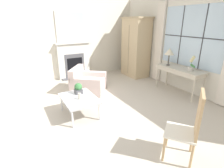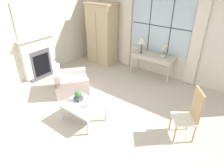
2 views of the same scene
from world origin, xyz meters
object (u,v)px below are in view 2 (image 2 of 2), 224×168
(armoire, at_px, (102,34))
(table_lamp, at_px, (142,40))
(fireplace, at_px, (38,53))
(console_table, at_px, (153,58))
(potted_plant_small, at_px, (78,96))
(potted_orchid, at_px, (164,52))
(pillar_candle, at_px, (86,104))
(coffee_table, at_px, (83,106))
(side_chair_wooden, at_px, (191,113))
(armchair_upholstered, at_px, (71,84))

(armoire, distance_m, table_lamp, 1.63)
(fireplace, xyz_separation_m, console_table, (2.93, 2.15, -0.11))
(console_table, xyz_separation_m, potted_plant_small, (-0.39, -2.88, -0.10))
(potted_orchid, distance_m, pillar_candle, 3.02)
(console_table, bearing_deg, armoire, -178.55)
(table_lamp, height_order, potted_plant_small, table_lamp)
(console_table, relative_size, coffee_table, 1.51)
(fireplace, distance_m, armoire, 2.30)
(console_table, bearing_deg, side_chair_wooden, -46.81)
(armchair_upholstered, xyz_separation_m, coffee_table, (1.20, -0.69, 0.14))
(console_table, xyz_separation_m, table_lamp, (-0.41, -0.06, 0.49))
(potted_orchid, bearing_deg, console_table, -178.78)
(armoire, xyz_separation_m, potted_plant_small, (1.64, -2.82, -0.51))
(table_lamp, distance_m, pillar_candle, 2.99)
(fireplace, height_order, potted_plant_small, fireplace)
(fireplace, bearing_deg, potted_orchid, 33.45)
(armchair_upholstered, bearing_deg, coffee_table, -29.90)
(fireplace, xyz_separation_m, armchair_upholstered, (1.55, -0.11, -0.52))
(armoire, distance_m, console_table, 2.08)
(console_table, relative_size, potted_plant_small, 5.57)
(armoire, height_order, pillar_candle, armoire)
(fireplace, relative_size, coffee_table, 2.53)
(console_table, height_order, armchair_upholstered, console_table)
(console_table, distance_m, table_lamp, 0.64)
(armoire, height_order, armchair_upholstered, armoire)
(table_lamp, distance_m, armchair_upholstered, 2.56)
(potted_plant_small, bearing_deg, armoire, 120.17)
(side_chair_wooden, relative_size, pillar_candle, 7.15)
(potted_orchid, xyz_separation_m, potted_plant_small, (-0.72, -2.88, -0.35))
(pillar_candle, bearing_deg, armoire, 124.02)
(console_table, height_order, side_chair_wooden, side_chair_wooden)
(armchair_upholstered, height_order, pillar_candle, armchair_upholstered)
(potted_orchid, xyz_separation_m, coffee_table, (-0.51, -2.95, -0.51))
(armoire, distance_m, coffee_table, 3.50)
(table_lamp, distance_m, coffee_table, 2.99)
(pillar_candle, bearing_deg, fireplace, 164.12)
(potted_orchid, height_order, coffee_table, potted_orchid)
(table_lamp, relative_size, pillar_candle, 3.29)
(armchair_upholstered, bearing_deg, fireplace, 176.09)
(potted_orchid, xyz_separation_m, armchair_upholstered, (-1.71, -2.26, -0.65))
(table_lamp, bearing_deg, side_chair_wooden, -40.37)
(potted_plant_small, bearing_deg, potted_orchid, 76.00)
(side_chair_wooden, bearing_deg, potted_plant_small, -158.85)
(coffee_table, xyz_separation_m, pillar_candle, (0.11, -0.02, 0.11))
(fireplace, xyz_separation_m, coffee_table, (2.75, -0.80, -0.38))
(side_chair_wooden, xyz_separation_m, pillar_candle, (-1.95, -0.96, -0.10))
(potted_orchid, bearing_deg, coffee_table, -99.72)
(potted_orchid, height_order, armchair_upholstered, potted_orchid)
(potted_orchid, bearing_deg, pillar_candle, -97.58)
(potted_plant_small, distance_m, pillar_candle, 0.34)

